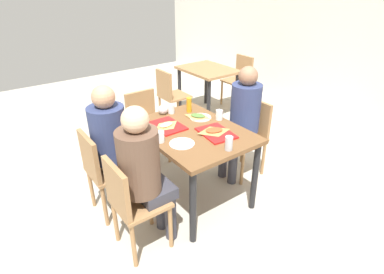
{
  "coord_description": "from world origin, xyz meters",
  "views": [
    {
      "loc": [
        2.09,
        -1.55,
        2.06
      ],
      "look_at": [
        0.0,
        0.0,
        0.7
      ],
      "focal_mm": 28.47,
      "sensor_mm": 36.0,
      "label": 1
    }
  ],
  "objects_px": {
    "plastic_cup_c": "(171,109)",
    "background_chair_near": "(170,93)",
    "pizza_slice_c": "(198,116)",
    "paper_plate_near_edge": "(182,144)",
    "chair_far_side": "(250,132)",
    "chair_left_end": "(145,121)",
    "plastic_cup_b": "(160,137)",
    "background_table": "(208,77)",
    "person_in_brown_jacket": "(144,168)",
    "tray_red_far": "(216,133)",
    "tray_red_near": "(167,126)",
    "chair_near_left": "(102,168)",
    "person_in_red": "(113,140)",
    "soda_can": "(229,143)",
    "condiment_bottle": "(189,105)",
    "pizza_slice_b": "(214,131)",
    "person_far_side": "(242,115)",
    "foil_bundle": "(163,110)",
    "chair_near_right": "(130,200)",
    "main_table": "(192,139)",
    "plastic_cup_a": "(219,115)",
    "pizza_slice_a": "(166,125)",
    "background_chair_far": "(240,77)",
    "paper_plate_center": "(201,117)"
  },
  "relations": [
    {
      "from": "tray_red_far",
      "to": "main_table",
      "type": "bearing_deg",
      "value": -147.22
    },
    {
      "from": "chair_near_left",
      "to": "soda_can",
      "type": "bearing_deg",
      "value": 47.19
    },
    {
      "from": "plastic_cup_b",
      "to": "plastic_cup_c",
      "type": "relative_size",
      "value": 1.0
    },
    {
      "from": "plastic_cup_b",
      "to": "background_table",
      "type": "xyz_separation_m",
      "value": [
        -1.66,
        1.89,
        -0.19
      ]
    },
    {
      "from": "plastic_cup_a",
      "to": "tray_red_far",
      "type": "bearing_deg",
      "value": -45.93
    },
    {
      "from": "chair_far_side",
      "to": "chair_left_end",
      "type": "height_order",
      "value": "same"
    },
    {
      "from": "chair_near_left",
      "to": "tray_red_near",
      "type": "xyz_separation_m",
      "value": [
        0.09,
        0.66,
        0.27
      ]
    },
    {
      "from": "pizza_slice_a",
      "to": "background_table",
      "type": "height_order",
      "value": "pizza_slice_a"
    },
    {
      "from": "pizza_slice_c",
      "to": "chair_left_end",
      "type": "bearing_deg",
      "value": -163.86
    },
    {
      "from": "pizza_slice_b",
      "to": "plastic_cup_b",
      "type": "distance_m",
      "value": 0.51
    },
    {
      "from": "person_far_side",
      "to": "plastic_cup_b",
      "type": "height_order",
      "value": "person_far_side"
    },
    {
      "from": "background_chair_far",
      "to": "pizza_slice_b",
      "type": "bearing_deg",
      "value": -49.7
    },
    {
      "from": "plastic_cup_c",
      "to": "background_chair_near",
      "type": "bearing_deg",
      "value": 148.23
    },
    {
      "from": "plastic_cup_b",
      "to": "background_table",
      "type": "distance_m",
      "value": 2.52
    },
    {
      "from": "chair_left_end",
      "to": "soda_can",
      "type": "bearing_deg",
      "value": 0.85
    },
    {
      "from": "paper_plate_near_edge",
      "to": "background_chair_near",
      "type": "xyz_separation_m",
      "value": [
        -1.81,
        1.03,
        -0.27
      ]
    },
    {
      "from": "pizza_slice_c",
      "to": "paper_plate_near_edge",
      "type": "bearing_deg",
      "value": -51.24
    },
    {
      "from": "chair_far_side",
      "to": "condiment_bottle",
      "type": "bearing_deg",
      "value": -122.86
    },
    {
      "from": "chair_left_end",
      "to": "pizza_slice_b",
      "type": "distance_m",
      "value": 1.18
    },
    {
      "from": "plastic_cup_a",
      "to": "background_chair_near",
      "type": "height_order",
      "value": "plastic_cup_a"
    },
    {
      "from": "plastic_cup_b",
      "to": "background_chair_near",
      "type": "bearing_deg",
      "value": 145.13
    },
    {
      "from": "plastic_cup_a",
      "to": "plastic_cup_b",
      "type": "bearing_deg",
      "value": -85.52
    },
    {
      "from": "person_in_brown_jacket",
      "to": "tray_red_far",
      "type": "xyz_separation_m",
      "value": [
        -0.09,
        0.8,
        0.03
      ]
    },
    {
      "from": "pizza_slice_b",
      "to": "plastic_cup_c",
      "type": "distance_m",
      "value": 0.64
    },
    {
      "from": "main_table",
      "to": "person_in_red",
      "type": "xyz_separation_m",
      "value": [
        -0.29,
        -0.67,
        0.08
      ]
    },
    {
      "from": "paper_plate_near_edge",
      "to": "tray_red_far",
      "type": "bearing_deg",
      "value": 85.52
    },
    {
      "from": "person_far_side",
      "to": "plastic_cup_b",
      "type": "distance_m",
      "value": 1.04
    },
    {
      "from": "foil_bundle",
      "to": "tray_red_far",
      "type": "bearing_deg",
      "value": 12.36
    },
    {
      "from": "person_far_side",
      "to": "pizza_slice_a",
      "type": "relative_size",
      "value": 5.1
    },
    {
      "from": "person_in_red",
      "to": "soda_can",
      "type": "bearing_deg",
      "value": 41.93
    },
    {
      "from": "chair_near_right",
      "to": "condiment_bottle",
      "type": "height_order",
      "value": "condiment_bottle"
    },
    {
      "from": "plastic_cup_a",
      "to": "background_chair_near",
      "type": "xyz_separation_m",
      "value": [
        -1.6,
        0.43,
        -0.32
      ]
    },
    {
      "from": "chair_left_end",
      "to": "person_far_side",
      "type": "height_order",
      "value": "person_far_side"
    },
    {
      "from": "chair_near_left",
      "to": "pizza_slice_c",
      "type": "relative_size",
      "value": 3.29
    },
    {
      "from": "person_in_brown_jacket",
      "to": "paper_plate_near_edge",
      "type": "xyz_separation_m",
      "value": [
        -0.11,
        0.44,
        0.02
      ]
    },
    {
      "from": "chair_near_left",
      "to": "background_table",
      "type": "height_order",
      "value": "chair_near_left"
    },
    {
      "from": "plastic_cup_c",
      "to": "background_table",
      "type": "distance_m",
      "value": 1.88
    },
    {
      "from": "chair_near_right",
      "to": "plastic_cup_b",
      "type": "xyz_separation_m",
      "value": [
        -0.26,
        0.45,
        0.32
      ]
    },
    {
      "from": "plastic_cup_a",
      "to": "plastic_cup_b",
      "type": "relative_size",
      "value": 1.0
    },
    {
      "from": "chair_near_left",
      "to": "paper_plate_near_edge",
      "type": "bearing_deg",
      "value": 51.52
    },
    {
      "from": "chair_near_left",
      "to": "background_chair_near",
      "type": "xyz_separation_m",
      "value": [
        -1.35,
        1.61,
        0.0
      ]
    },
    {
      "from": "paper_plate_near_edge",
      "to": "foil_bundle",
      "type": "distance_m",
      "value": 0.7
    },
    {
      "from": "person_far_side",
      "to": "tray_red_near",
      "type": "distance_m",
      "value": 0.85
    },
    {
      "from": "person_in_brown_jacket",
      "to": "paper_plate_center",
      "type": "height_order",
      "value": "person_in_brown_jacket"
    },
    {
      "from": "paper_plate_near_edge",
      "to": "plastic_cup_a",
      "type": "distance_m",
      "value": 0.64
    },
    {
      "from": "chair_left_end",
      "to": "plastic_cup_b",
      "type": "distance_m",
      "value": 1.1
    },
    {
      "from": "pizza_slice_c",
      "to": "condiment_bottle",
      "type": "xyz_separation_m",
      "value": [
        -0.18,
        0.02,
        0.06
      ]
    },
    {
      "from": "chair_far_side",
      "to": "chair_left_end",
      "type": "xyz_separation_m",
      "value": [
        -0.96,
        -0.81,
        0.0
      ]
    },
    {
      "from": "chair_near_right",
      "to": "foil_bundle",
      "type": "bearing_deg",
      "value": 134.33
    },
    {
      "from": "person_in_brown_jacket",
      "to": "tray_red_near",
      "type": "height_order",
      "value": "person_in_brown_jacket"
    }
  ]
}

